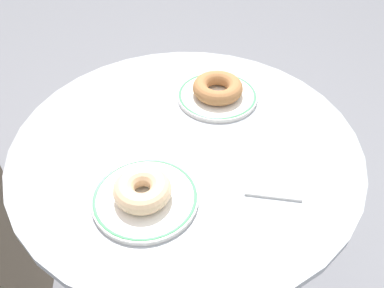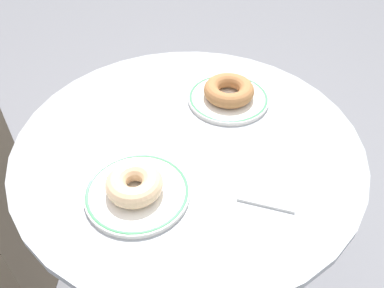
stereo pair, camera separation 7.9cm
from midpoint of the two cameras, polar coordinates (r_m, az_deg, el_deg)
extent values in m
cylinder|color=#999EA3|center=(0.84, -3.57, -0.30)|extent=(0.72, 0.72, 0.02)
cylinder|color=#999EA3|center=(1.12, -2.78, -13.44)|extent=(0.06, 0.06, 0.68)
cylinder|color=white|center=(0.74, -9.70, -7.75)|extent=(0.19, 0.19, 0.01)
torus|color=#4C9E66|center=(0.74, -9.73, -7.59)|extent=(0.19, 0.19, 0.01)
cylinder|color=white|center=(0.95, 1.20, 6.67)|extent=(0.19, 0.19, 0.01)
torus|color=#4C9E66|center=(0.95, 1.20, 6.83)|extent=(0.18, 0.18, 0.01)
torus|color=#E0B789|center=(0.72, -10.19, -6.53)|extent=(0.12, 0.12, 0.04)
torus|color=#A36B3D|center=(0.94, 1.22, 7.85)|extent=(0.15, 0.15, 0.03)
cube|color=white|center=(0.79, 8.65, -3.51)|extent=(0.18, 0.15, 0.01)
camera|label=1|loc=(0.04, -92.87, -2.70)|focal=37.75mm
camera|label=2|loc=(0.04, 87.13, 2.70)|focal=37.75mm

